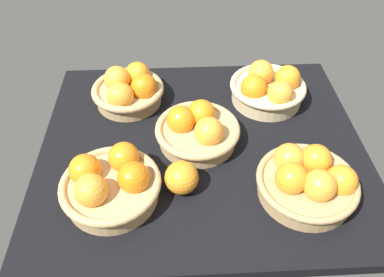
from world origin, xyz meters
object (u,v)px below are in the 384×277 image
(basket_near_right, at_px, (308,180))
(basket_near_left, at_px, (110,183))
(basket_far_right, at_px, (268,88))
(basket_center, at_px, (197,129))
(basket_far_left, at_px, (129,89))
(loose_orange_front_gap, at_px, (182,178))

(basket_near_right, bearing_deg, basket_near_left, 178.53)
(basket_far_right, bearing_deg, basket_near_left, -141.79)
(basket_center, relative_size, basket_far_left, 1.05)
(basket_center, relative_size, basket_far_right, 1.00)
(basket_near_right, distance_m, basket_far_right, 0.34)
(basket_near_left, bearing_deg, loose_orange_front_gap, 4.23)
(basket_far_right, bearing_deg, loose_orange_front_gap, -129.27)
(basket_far_right, distance_m, loose_orange_front_gap, 0.41)
(loose_orange_front_gap, bearing_deg, basket_near_right, -4.65)
(basket_far_left, relative_size, loose_orange_front_gap, 2.66)
(basket_near_left, distance_m, basket_far_left, 0.35)
(basket_near_right, relative_size, basket_near_left, 1.01)
(basket_center, xyz_separation_m, basket_far_left, (-0.19, 0.17, 0.00))
(basket_near_left, height_order, basket_far_right, basket_far_right)
(basket_center, distance_m, loose_orange_front_gap, 0.17)
(basket_far_right, relative_size, loose_orange_front_gap, 2.80)
(basket_near_left, distance_m, basket_far_right, 0.53)
(basket_near_left, relative_size, basket_far_right, 1.03)
(basket_near_right, relative_size, basket_far_right, 1.05)
(basket_near_right, xyz_separation_m, basket_far_right, (-0.02, 0.34, 0.00))
(basket_near_right, xyz_separation_m, basket_near_left, (-0.44, 0.01, 0.00))
(basket_near_left, bearing_deg, basket_far_left, 87.13)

